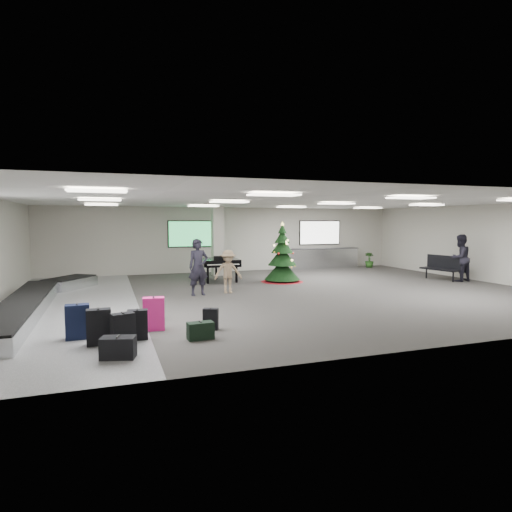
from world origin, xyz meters
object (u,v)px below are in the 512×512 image
object	(u,v)px
service_counter	(322,258)
traveler_bench	(460,258)
christmas_tree	(282,261)
potted_plant_left	(283,265)
pink_suitcase	(154,314)
traveler_a	(198,267)
traveler_b	(228,272)
baggage_carousel	(35,301)
potted_plant_right	(369,260)
bench	(442,266)
grand_piano	(219,262)

from	to	relation	value
service_counter	traveler_bench	distance (m)	7.07
christmas_tree	potted_plant_left	bearing A→B (deg)	66.94
pink_suitcase	potted_plant_left	bearing A→B (deg)	58.69
traveler_a	traveler_b	size ratio (longest dim) A/B	1.27
traveler_a	baggage_carousel	bearing A→B (deg)	178.48
christmas_tree	potted_plant_right	xyz separation A→B (m)	(6.62, 3.54, -0.44)
baggage_carousel	service_counter	size ratio (longest dim) A/B	2.40
bench	service_counter	bearing A→B (deg)	104.91
traveler_a	potted_plant_left	size ratio (longest dim) A/B	2.64
traveler_bench	potted_plant_left	bearing A→B (deg)	-52.04
christmas_tree	bench	size ratio (longest dim) A/B	1.45
bench	potted_plant_left	bearing A→B (deg)	126.87
grand_piano	potted_plant_left	world-z (taller)	grand_piano
christmas_tree	potted_plant_right	distance (m)	7.52
potted_plant_right	grand_piano	bearing A→B (deg)	-164.45
service_counter	bench	size ratio (longest dim) A/B	2.34
service_counter	potted_plant_left	xyz separation A→B (m)	(-2.62, -0.79, -0.18)
potted_plant_left	baggage_carousel	bearing A→B (deg)	-149.82
service_counter	bench	bearing A→B (deg)	-65.38
traveler_bench	traveler_a	bearing A→B (deg)	-8.74
christmas_tree	bench	bearing A→B (deg)	-14.87
traveler_b	traveler_bench	bearing A→B (deg)	1.74
traveler_b	pink_suitcase	bearing A→B (deg)	-120.38
service_counter	potted_plant_right	xyz separation A→B (m)	(2.62, -0.48, -0.13)
bench	potted_plant_right	world-z (taller)	bench
service_counter	christmas_tree	distance (m)	5.67
service_counter	bench	distance (m)	6.36
baggage_carousel	potted_plant_left	size ratio (longest dim) A/B	13.36
traveler_a	bench	bearing A→B (deg)	-6.72
traveler_bench	bench	bearing A→B (deg)	-63.96
bench	potted_plant_left	size ratio (longest dim) A/B	2.38
baggage_carousel	grand_piano	bearing A→B (deg)	30.21
christmas_tree	traveler_bench	distance (m)	7.42
service_counter	potted_plant_right	size ratio (longest dim) A/B	4.89
potted_plant_left	potted_plant_right	size ratio (longest dim) A/B	0.88
baggage_carousel	traveler_b	distance (m)	6.04
pink_suitcase	traveler_bench	size ratio (longest dim) A/B	0.40
christmas_tree	bench	world-z (taller)	christmas_tree
bench	traveler_b	world-z (taller)	traveler_b
baggage_carousel	potted_plant_right	world-z (taller)	potted_plant_right
grand_piano	traveler_a	xyz separation A→B (m)	(-1.53, -3.13, 0.16)
pink_suitcase	potted_plant_left	size ratio (longest dim) A/B	1.08
grand_piano	potted_plant_left	bearing A→B (deg)	33.72
traveler_b	service_counter	bearing A→B (deg)	45.00
traveler_b	traveler_bench	distance (m)	9.92
baggage_carousel	potted_plant_right	bearing A→B (deg)	22.02
baggage_carousel	pink_suitcase	size ratio (longest dim) A/B	12.41
pink_suitcase	traveler_a	distance (m)	4.71
service_counter	potted_plant_right	world-z (taller)	service_counter
traveler_bench	baggage_carousel	bearing A→B (deg)	-6.16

